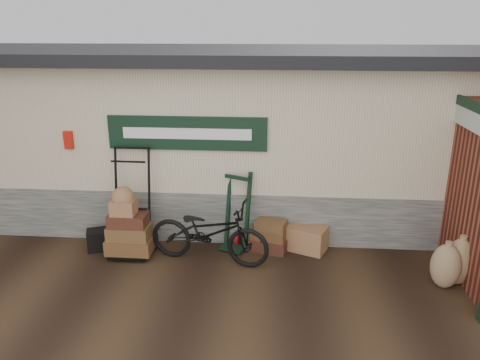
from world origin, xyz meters
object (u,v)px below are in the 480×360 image
at_px(black_trunk, 98,240).
at_px(suitcase_stack, 269,235).
at_px(green_barrow, 237,211).
at_px(bicycle, 209,229).
at_px(porter_trolley, 131,201).
at_px(wicker_hamper, 306,238).

bearing_deg(black_trunk, suitcase_stack, 4.15).
bearing_deg(green_barrow, bicycle, -101.85).
xyz_separation_m(green_barrow, black_trunk, (-2.33, -0.27, -0.49)).
bearing_deg(suitcase_stack, bicycle, -153.05).
distance_m(porter_trolley, wicker_hamper, 2.98).
relative_size(porter_trolley, bicycle, 0.91).
height_order(green_barrow, black_trunk, green_barrow).
relative_size(suitcase_stack, bicycle, 0.31).
distance_m(green_barrow, black_trunk, 2.40).
xyz_separation_m(porter_trolley, black_trunk, (-0.62, -0.01, -0.72)).
relative_size(green_barrow, suitcase_stack, 2.18).
xyz_separation_m(porter_trolley, wicker_hamper, (2.88, 0.26, -0.68)).
bearing_deg(wicker_hamper, black_trunk, -175.62).
relative_size(porter_trolley, black_trunk, 5.11).
bearing_deg(bicycle, wicker_hamper, -60.06).
xyz_separation_m(suitcase_stack, wicker_hamper, (0.63, 0.06, -0.06)).
height_order(green_barrow, bicycle, green_barrow).
relative_size(porter_trolley, suitcase_stack, 2.90).
height_order(suitcase_stack, wicker_hamper, suitcase_stack).
relative_size(green_barrow, black_trunk, 3.84).
xyz_separation_m(porter_trolley, green_barrow, (1.71, 0.26, -0.22)).
xyz_separation_m(green_barrow, suitcase_stack, (0.55, -0.06, -0.40)).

